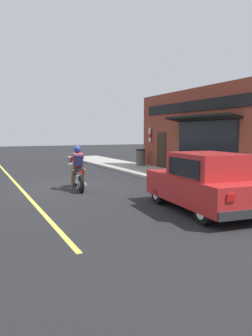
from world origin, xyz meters
TOP-DOWN VIEW (x-y plane):
  - ground_plane at (0.00, 0.00)m, footprint 80.00×80.00m
  - sidewalk_curb at (4.96, 3.00)m, footprint 2.60×22.00m
  - lane_stripe at (-1.80, 3.00)m, footprint 0.12×19.80m
  - storefront_building at (6.49, 0.87)m, footprint 1.25×9.42m
  - motorcycle_with_rider at (0.09, -0.68)m, footprint 0.63×2.02m
  - car_hatchback at (2.12, -5.34)m, footprint 2.00×3.92m
  - fire_hydrant at (5.65, -3.33)m, footprint 0.36×0.24m
  - traffic_cone at (5.65, -1.09)m, footprint 0.36×0.36m
  - trash_bin at (5.68, 4.91)m, footprint 0.56×0.56m

SIDE VIEW (x-z plane):
  - ground_plane at x=0.00m, z-range 0.00..0.00m
  - lane_stripe at x=-1.80m, z-range 0.00..0.01m
  - sidewalk_curb at x=4.96m, z-range 0.00..0.14m
  - traffic_cone at x=5.65m, z-range 0.13..0.73m
  - fire_hydrant at x=5.65m, z-range 0.13..1.01m
  - trash_bin at x=5.68m, z-range 0.15..1.13m
  - motorcycle_with_rider at x=0.09m, z-range -0.13..1.49m
  - car_hatchback at x=2.12m, z-range -0.02..1.55m
  - storefront_building at x=6.49m, z-range 0.01..4.21m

